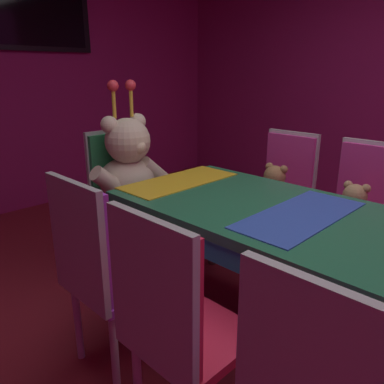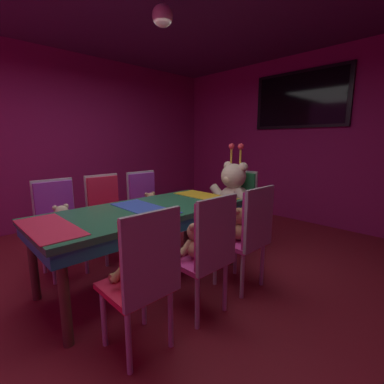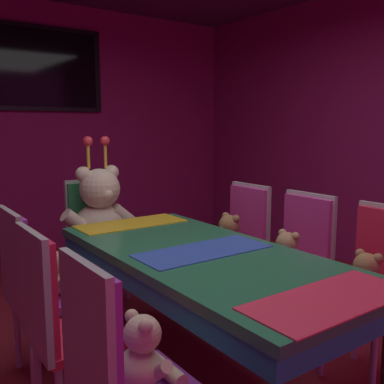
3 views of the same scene
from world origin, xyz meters
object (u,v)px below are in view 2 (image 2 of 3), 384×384
(pendant_light, at_px, (162,16))
(chair_right_1, at_px, (209,246))
(chair_left_1, at_px, (106,207))
(chair_right_0, at_px, (146,271))
(banquet_table, at_px, (144,217))
(chair_left_0, at_px, (57,216))
(chair_left_2, at_px, (145,201))
(king_teddy_bear, at_px, (233,190))
(teddy_left_0, at_px, (62,221))
(teddy_left_2, at_px, (151,204))
(teddy_right_2, at_px, (238,226))
(wall_tv, at_px, (300,100))
(teddy_right_0, at_px, (133,265))
(throne_chair, at_px, (240,199))
(chair_right_2, at_px, (251,229))
(teddy_right_1, at_px, (196,242))

(pendant_light, bearing_deg, chair_right_1, -19.21)
(chair_left_1, xyz_separation_m, pendant_light, (0.74, 0.33, 1.95))
(chair_right_1, bearing_deg, chair_right_0, 90.47)
(banquet_table, bearing_deg, chair_left_0, -146.94)
(chair_left_2, bearing_deg, king_teddy_bear, 45.65)
(chair_left_2, height_order, king_teddy_bear, king_teddy_bear)
(teddy_left_0, xyz_separation_m, king_teddy_bear, (0.68, 1.91, 0.16))
(teddy_left_2, relative_size, teddy_right_2, 0.87)
(banquet_table, relative_size, chair_right_1, 2.05)
(teddy_left_0, distance_m, wall_tv, 3.99)
(chair_right_1, bearing_deg, chair_left_2, -17.80)
(chair_left_0, bearing_deg, pendant_light, 50.45)
(chair_left_1, relative_size, wall_tv, 0.62)
(teddy_right_0, height_order, chair_right_1, chair_right_1)
(king_teddy_bear, bearing_deg, chair_left_0, -23.36)
(chair_left_2, height_order, throne_chair, same)
(chair_left_0, distance_m, teddy_left_2, 1.10)
(teddy_right_0, bearing_deg, throne_chair, -71.70)
(chair_right_0, bearing_deg, chair_left_0, -0.70)
(chair_left_0, height_order, throne_chair, same)
(teddy_right_2, distance_m, king_teddy_bear, 1.05)
(teddy_right_0, distance_m, king_teddy_bear, 2.06)
(chair_left_1, distance_m, pendant_light, 2.12)
(chair_left_2, height_order, chair_right_1, same)
(banquet_table, xyz_separation_m, teddy_right_0, (0.69, -0.56, -0.07))
(banquet_table, height_order, throne_chair, throne_chair)
(chair_left_2, height_order, chair_right_0, same)
(chair_right_1, height_order, pendant_light, pendant_light)
(chair_right_0, bearing_deg, teddy_left_0, -0.76)
(teddy_right_2, bearing_deg, chair_right_2, 180.00)
(throne_chair, bearing_deg, teddy_right_2, 35.39)
(chair_left_0, xyz_separation_m, teddy_left_0, (0.14, -0.00, -0.02))
(teddy_left_0, xyz_separation_m, teddy_right_0, (1.38, -0.02, 0.00))
(banquet_table, xyz_separation_m, wall_tv, (0.00, 3.11, 1.40))
(chair_right_0, height_order, chair_right_1, same)
(teddy_left_0, relative_size, king_teddy_bear, 0.34)
(teddy_right_1, distance_m, teddy_right_2, 0.57)
(chair_right_0, height_order, teddy_right_2, chair_right_0)
(chair_right_2, bearing_deg, chair_left_2, 1.51)
(teddy_left_0, xyz_separation_m, teddy_left_2, (0.02, 1.08, -0.00))
(banquet_table, distance_m, wall_tv, 3.41)
(banquet_table, xyz_separation_m, chair_left_1, (-0.84, 0.02, -0.05))
(teddy_right_2, relative_size, wall_tv, 0.21)
(chair_right_2, bearing_deg, banquet_table, 35.55)
(throne_chair, height_order, pendant_light, pendant_light)
(banquet_table, relative_size, pendant_light, 10.10)
(chair_left_0, height_order, teddy_right_1, chair_left_0)
(teddy_right_2, distance_m, wall_tv, 2.99)
(teddy_right_2, bearing_deg, teddy_left_2, 1.83)
(teddy_left_2, distance_m, teddy_right_1, 1.46)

